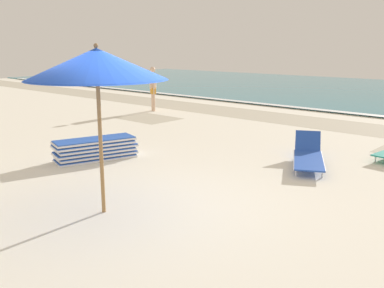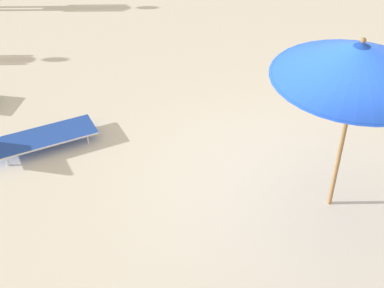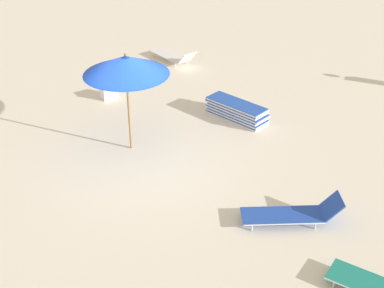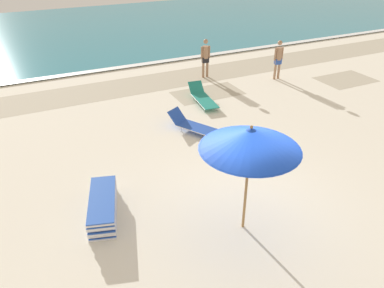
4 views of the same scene
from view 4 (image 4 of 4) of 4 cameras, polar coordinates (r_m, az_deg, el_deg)
ground_plane at (r=9.43m, az=7.72°, el=-10.20°), size 60.00×60.00×0.16m
ocean_water at (r=27.74m, az=-17.20°, el=16.13°), size 60.00×18.36×0.07m
beach_umbrella at (r=7.58m, az=8.90°, el=0.74°), size 2.11×2.11×2.61m
lounger_stack at (r=9.25m, az=-13.41°, el=-9.17°), size 1.12×2.00×0.49m
sun_lounger_beside_umbrella at (r=14.89m, az=1.64°, el=7.10°), size 0.85×2.11×0.56m
sun_lounger_near_water_left at (r=12.61m, az=0.60°, el=2.74°), size 1.52×2.11×0.59m
beachgoer_shoreline_child at (r=17.47m, az=2.07°, el=13.26°), size 0.45×0.27×1.76m
beachgoer_strolling_adult at (r=17.66m, az=13.03°, el=12.72°), size 0.45×0.27×1.76m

